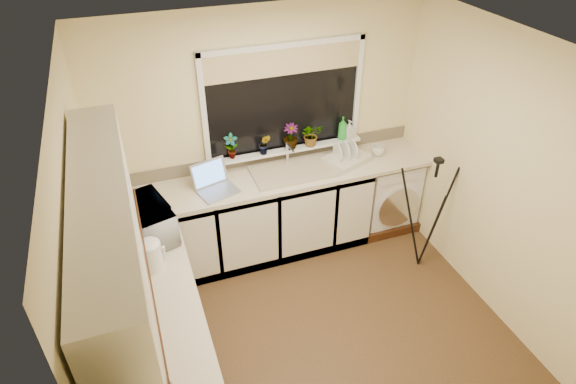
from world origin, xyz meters
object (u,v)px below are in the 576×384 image
Objects in this scene: laptop at (214,183)px; steel_jar at (148,359)px; plant_c at (290,136)px; soap_bottle_green at (343,128)px; tripod at (428,215)px; cup_back at (378,151)px; plant_a at (231,146)px; kettle at (151,256)px; plant_b at (264,144)px; dish_rack at (347,159)px; plant_d at (311,135)px; microwave at (146,222)px; washing_machine at (385,191)px; soap_bottle_clear at (349,129)px.

laptop reaches higher than steel_jar.
plant_c is 0.57m from soap_bottle_green.
tripod is 9.26× the size of cup_back.
plant_a is at bearing 172.20° from cup_back.
kettle is at bearing -128.93° from plant_a.
plant_b is at bearing -178.35° from soap_bottle_green.
plant_a is at bearing 179.31° from plant_c.
steel_jar is 3.10m from cup_back.
cup_back is (1.49, -0.20, -0.22)m from plant_a.
plant_c reaches higher than tripod.
plant_b is at bearing 144.44° from dish_rack.
microwave is at bearing -157.10° from plant_d.
tripod is at bearing 3.46° from kettle.
washing_machine is 1.14m from plant_d.
laptop is 1.66× the size of plant_a.
laptop is 1.80× the size of plant_d.
soap_bottle_green reaches higher than cup_back.
tripod is 5.31× the size of plant_d.
plant_a reaches higher than dish_rack.
steel_jar is 2.40m from plant_b.
plant_a is at bearing 137.13° from tripod.
soap_bottle_green is at bearing 41.93° from steel_jar.
plant_a is at bearing 51.07° from kettle.
soap_bottle_clear is at bearing 1.04° from plant_d.
plant_d is 0.97× the size of soap_bottle_green.
soap_bottle_green is (-0.48, 0.19, 0.76)m from washing_machine.
washing_machine is 4.12× the size of soap_bottle_clear.
tripod reaches higher than microwave.
kettle reaches higher than dish_rack.
soap_bottle_green is at bearing 157.65° from washing_machine.
washing_machine is 3.81× the size of plant_b.
soap_bottle_clear reaches higher than dish_rack.
soap_bottle_green is at bearing 174.97° from soap_bottle_clear.
washing_machine is 0.65× the size of tripod.
cup_back reaches higher than steel_jar.
microwave is 2.31× the size of plant_d.
laptop is 1.75× the size of soap_bottle_green.
steel_jar is at bearing 158.03° from microwave.
washing_machine is 0.74m from dish_rack.
steel_jar reaches higher than washing_machine.
plant_b is (-1.32, 0.17, 0.75)m from washing_machine.
soap_bottle_green reaches higher than laptop.
dish_rack is (1.37, 0.03, -0.03)m from laptop.
kettle is 2.28× the size of steel_jar.
microwave reaches higher than dish_rack.
soap_bottle_clear is (0.42, 0.01, -0.02)m from plant_d.
tripod is (2.57, 0.15, -0.39)m from kettle.
plant_a is at bearing 62.38° from steel_jar.
soap_bottle_clear is at bearing 142.74° from cup_back.
kettle is 1.06× the size of plant_b.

